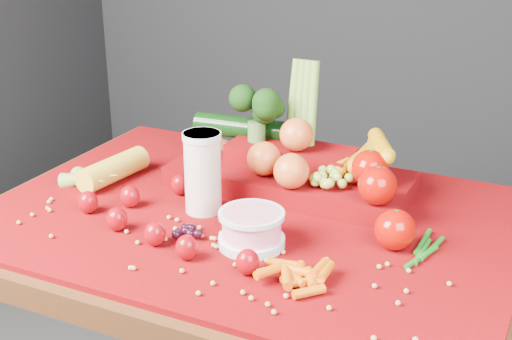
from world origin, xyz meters
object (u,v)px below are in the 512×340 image
at_px(table, 252,260).
at_px(milk_glass, 203,170).
at_px(produce_mound, 300,165).
at_px(yogurt_bowl, 252,228).

height_order(table, milk_glass, milk_glass).
distance_m(milk_glass, produce_mound, 0.23).
xyz_separation_m(table, produce_mound, (0.04, 0.15, 0.17)).
bearing_deg(yogurt_bowl, milk_glass, 148.85).
distance_m(table, produce_mound, 0.23).
xyz_separation_m(milk_glass, produce_mound, (0.14, 0.18, -0.03)).
bearing_deg(produce_mound, yogurt_bowl, -86.01).
bearing_deg(milk_glass, yogurt_bowl, -31.15).
distance_m(milk_glass, yogurt_bowl, 0.19).
distance_m(yogurt_bowl, produce_mound, 0.28).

